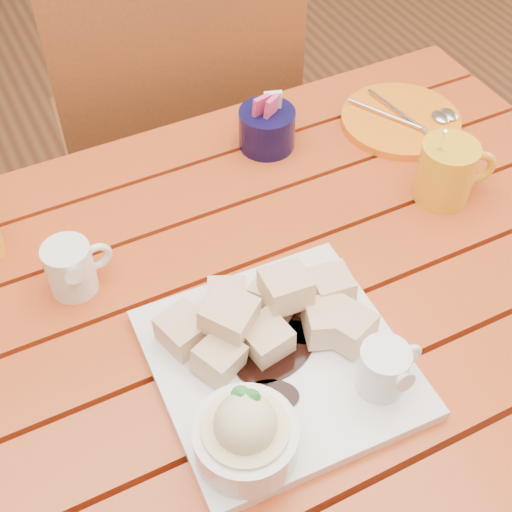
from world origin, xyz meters
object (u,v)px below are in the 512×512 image
dessert_plate (274,368)px  coffee_mug_right (448,171)px  chair_far (176,138)px  table (246,348)px  orange_saucer (402,120)px

dessert_plate → coffee_mug_right: coffee_mug_right is taller
dessert_plate → chair_far: chair_far is taller
dessert_plate → table: bearing=79.2°
table → dessert_plate: 0.19m
coffee_mug_right → orange_saucer: size_ratio=0.71×
table → orange_saucer: size_ratio=6.04×
chair_far → orange_saucer: bearing=130.6°
table → coffee_mug_right: size_ratio=8.54×
coffee_mug_right → chair_far: bearing=127.5°
dessert_plate → coffee_mug_right: (0.38, 0.18, 0.02)m
coffee_mug_right → chair_far: (-0.22, 0.57, -0.26)m
chair_far → table: bearing=84.0°
dessert_plate → orange_saucer: bearing=39.7°
coffee_mug_right → orange_saucer: 0.18m
coffee_mug_right → orange_saucer: bearing=91.4°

